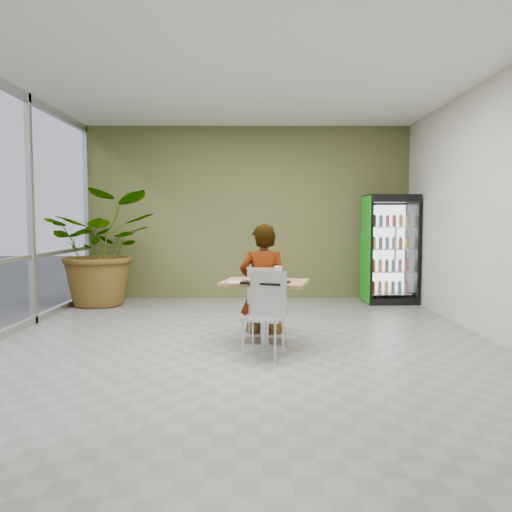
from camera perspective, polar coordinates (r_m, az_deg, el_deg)
The scene contains 12 objects.
ground at distance 6.00m, azimuth -1.38°, elevation -9.95°, with size 7.00×7.00×0.00m, color gray.
room_envelope at distance 5.83m, azimuth -1.41°, elevation 5.51°, with size 6.00×7.00×3.20m, color silver, non-canonical shape.
dining_table at distance 5.86m, azimuth 1.00°, elevation -4.95°, with size 1.09×0.87×0.75m.
chair_far at distance 6.44m, azimuth 0.77°, elevation -4.40°, with size 0.42×0.42×0.86m.
chair_near at distance 5.36m, azimuth 1.15°, elevation -5.83°, with size 0.50×0.51×0.91m.
seated_woman at distance 6.48m, azimuth 0.84°, elevation -3.90°, with size 0.63×0.41×1.71m, color black.
pizza_plate at distance 5.85m, azimuth 0.10°, elevation -2.67°, with size 0.30×0.23×0.03m.
soda_cup at distance 5.86m, azimuth 2.54°, elevation -2.04°, with size 0.09×0.09×0.17m.
napkin_stack at distance 5.60m, azimuth -2.44°, elevation -3.05°, with size 0.15×0.15×0.02m, color silver.
cafeteria_tray at distance 5.59m, azimuth 1.09°, elevation -3.02°, with size 0.47×0.34×0.03m, color black.
beverage_fridge at distance 9.13m, azimuth 15.01°, elevation 0.77°, with size 0.89×0.69×1.91m.
potted_plant at distance 8.96m, azimuth -17.12°, elevation 0.86°, with size 1.77×1.53×1.97m, color #2F702C.
Camera 1 is at (0.12, -5.82, 1.45)m, focal length 35.00 mm.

